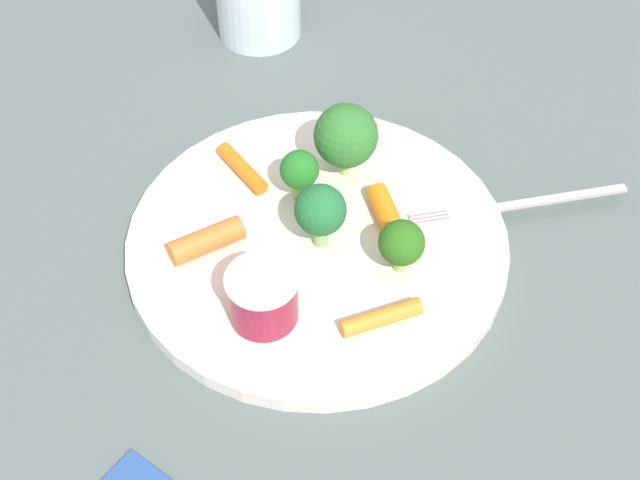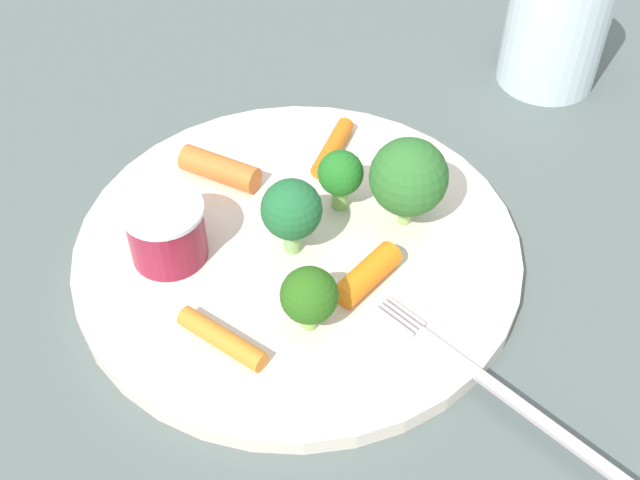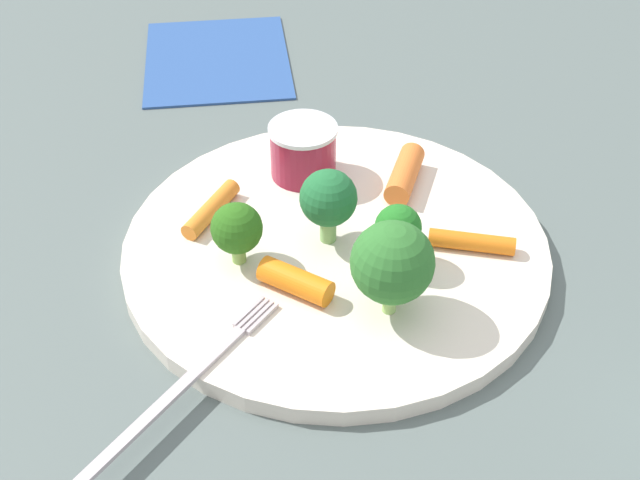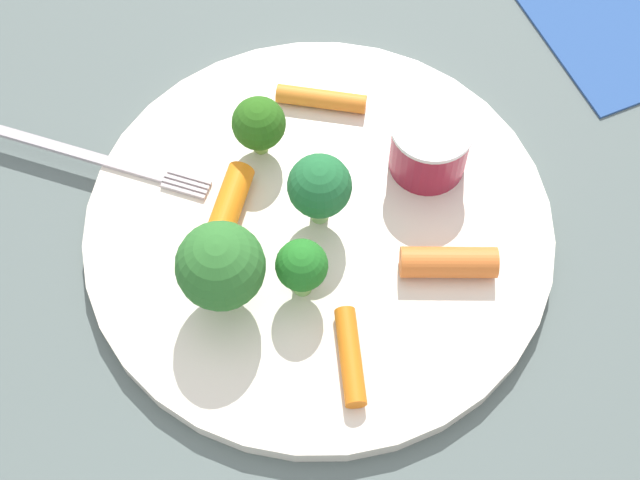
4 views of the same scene
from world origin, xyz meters
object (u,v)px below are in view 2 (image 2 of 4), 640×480
Objects in this scene: carrot_stick_0 at (333,148)px; carrot_stick_2 at (367,274)px; plate at (298,250)px; sauce_cup at (166,231)px; broccoli_floret_2 at (295,212)px; broccoli_floret_3 at (409,177)px; carrot_stick_1 at (220,169)px; broccoli_floret_1 at (309,296)px; fork at (495,387)px; drinking_glass at (556,27)px; carrot_stick_3 at (222,339)px; broccoli_floret_0 at (341,175)px.

carrot_stick_2 reaches higher than carrot_stick_0.
sauce_cup is at bearing 37.91° from plate.
broccoli_floret_3 is at bearing -128.36° from broccoli_floret_2.
carrot_stick_1 is 0.13m from carrot_stick_2.
broccoli_floret_1 is 0.78× the size of carrot_stick_1.
broccoli_floret_3 is at bearing 156.07° from carrot_stick_0.
sauce_cup is 1.05× the size of carrot_stick_2.
broccoli_floret_3 is 0.08m from carrot_stick_0.
drinking_glass reaches higher than fork.
carrot_stick_3 is at bearing 20.46° from fork.
carrot_stick_1 is (0.11, -0.07, -0.02)m from broccoli_floret_1.
carrot_stick_3 is at bearing 100.26° from carrot_stick_0.
broccoli_floret_3 reaches higher than carrot_stick_3.
carrot_stick_2 is (-0.01, -0.04, -0.02)m from broccoli_floret_1.
plate is at bearing 162.99° from carrot_stick_1.
carrot_stick_0 is at bearing -73.06° from broccoli_floret_2.
drinking_glass is at bearing -102.84° from broccoli_floret_2.
plate is 0.08m from carrot_stick_1.
broccoli_floret_0 is 0.26× the size of fork.
broccoli_floret_1 is at bearing 8.28° from fork.
broccoli_floret_0 is 0.47× the size of drinking_glass.
broccoli_floret_3 is 0.06m from carrot_stick_2.
broccoli_floret_1 reaches higher than plate.
broccoli_floret_3 is at bearing -167.70° from broccoli_floret_0.
drinking_glass is (-0.01, -0.27, 0.03)m from carrot_stick_2.
broccoli_floret_1 is 0.06m from broccoli_floret_2.
fork is (-0.09, 0.03, -0.01)m from carrot_stick_2.
broccoli_floret_3 is at bearing -167.01° from carrot_stick_1.
broccoli_floret_2 is 1.13× the size of carrot_stick_2.
fork is at bearing 105.64° from drinking_glass.
broccoli_floret_0 is at bearing -97.31° from plate.
broccoli_floret_0 is 0.05m from broccoli_floret_2.
drinking_glass is (-0.06, -0.26, 0.00)m from broccoli_floret_2.
plate is 5.08× the size of carrot_stick_1.
carrot_stick_1 is at bearing 59.80° from drinking_glass.
carrot_stick_1 is (0.08, -0.03, -0.02)m from broccoli_floret_2.
broccoli_floret_0 is 0.07m from carrot_stick_2.
carrot_stick_0 is 0.20m from drinking_glass.
carrot_stick_0 is at bearing -64.18° from broccoli_floret_1.
broccoli_floret_3 is 1.13× the size of carrot_stick_0.
carrot_stick_1 is 0.33× the size of fork.
broccoli_floret_0 is at bearing 12.30° from broccoli_floret_3.
plate is 5.05× the size of carrot_stick_0.
drinking_glass is at bearing -94.33° from broccoli_floret_3.
carrot_stick_0 is (-0.04, -0.13, -0.01)m from sauce_cup.
carrot_stick_3 is 0.34× the size of fork.
broccoli_floret_1 is 0.69× the size of broccoli_floret_3.
carrot_stick_1 is (0.05, 0.06, 0.00)m from carrot_stick_0.
fork is 0.31m from drinking_glass.
sauce_cup is 0.89× the size of carrot_stick_1.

